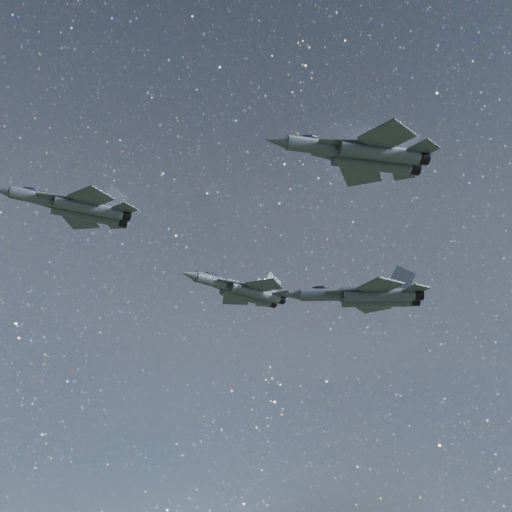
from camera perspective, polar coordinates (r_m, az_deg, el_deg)
name	(u,v)px	position (r m, az deg, el deg)	size (l,w,h in m)	color
jet_lead	(76,207)	(68.87, -16.74, 4.49)	(15.50, 10.83, 3.90)	#393F47
jet_left	(243,290)	(92.31, -1.27, -3.29)	(19.01, 12.73, 4.81)	#393F47
jet_right	(362,154)	(60.70, 10.09, 9.56)	(17.16, 12.01, 4.32)	#393F47
jet_slot	(366,296)	(83.63, 10.41, -3.75)	(19.81, 13.19, 5.03)	#393F47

